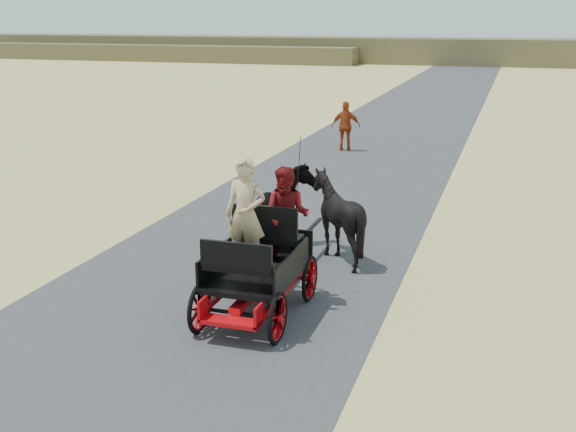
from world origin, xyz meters
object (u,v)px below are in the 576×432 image
(pedestrian, at_px, (346,126))
(carriage, at_px, (258,293))
(horse_right, at_px, (337,217))
(horse_left, at_px, (283,213))

(pedestrian, bearing_deg, carriage, 86.29)
(carriage, bearing_deg, horse_right, 79.61)
(carriage, bearing_deg, pedestrian, 97.70)
(horse_right, height_order, pedestrian, pedestrian)
(carriage, xyz_separation_m, horse_right, (0.55, 3.00, 0.49))
(carriage, relative_size, pedestrian, 1.39)
(horse_right, relative_size, pedestrian, 0.98)
(carriage, bearing_deg, horse_left, 100.39)
(horse_left, bearing_deg, pedestrian, -83.01)
(horse_right, distance_m, pedestrian, 11.62)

